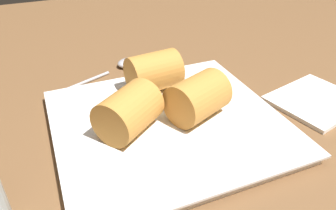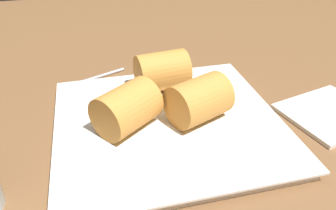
% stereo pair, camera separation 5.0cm
% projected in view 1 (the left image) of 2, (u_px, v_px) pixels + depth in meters
% --- Properties ---
extents(table_surface, '(1.80, 1.40, 0.02)m').
position_uv_depth(table_surface, '(201.00, 138.00, 0.42)').
color(table_surface, brown).
rests_on(table_surface, ground).
extents(serving_plate, '(0.28, 0.26, 0.01)m').
position_uv_depth(serving_plate, '(168.00, 124.00, 0.42)').
color(serving_plate, white).
rests_on(serving_plate, table_surface).
extents(roll_front_left, '(0.09, 0.09, 0.05)m').
position_uv_depth(roll_front_left, '(131.00, 110.00, 0.38)').
color(roll_front_left, '#C68438').
rests_on(roll_front_left, serving_plate).
extents(roll_front_right, '(0.09, 0.08, 0.05)m').
position_uv_depth(roll_front_right, '(197.00, 97.00, 0.41)').
color(roll_front_right, '#C68438').
rests_on(roll_front_right, serving_plate).
extents(roll_back_left, '(0.08, 0.06, 0.05)m').
position_uv_depth(roll_back_left, '(157.00, 71.00, 0.46)').
color(roll_back_left, '#C68438').
rests_on(roll_back_left, serving_plate).
extents(spoon, '(0.15, 0.08, 0.01)m').
position_uv_depth(spoon, '(122.00, 65.00, 0.56)').
color(spoon, '#B2B2B7').
rests_on(spoon, table_surface).
extents(napkin, '(0.14, 0.13, 0.01)m').
position_uv_depth(napkin, '(316.00, 101.00, 0.47)').
color(napkin, white).
rests_on(napkin, table_surface).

